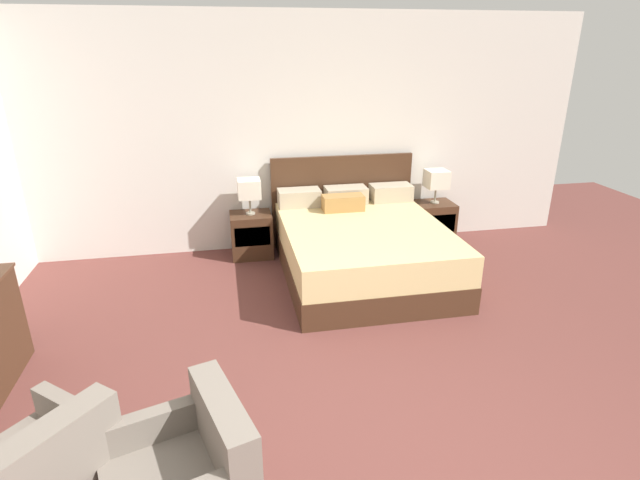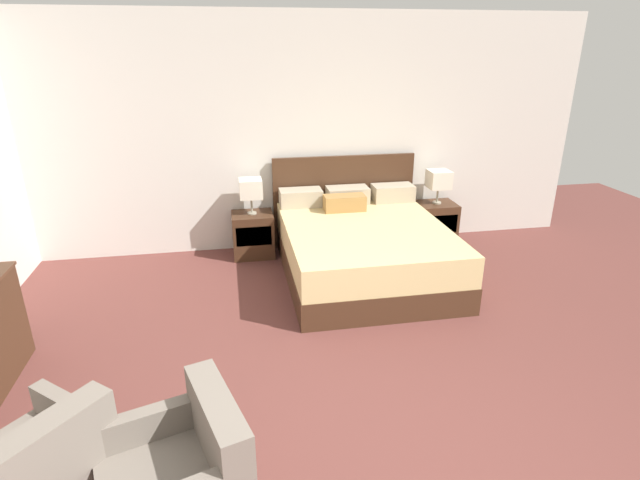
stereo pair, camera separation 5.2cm
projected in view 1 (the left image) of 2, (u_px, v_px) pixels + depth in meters
wall_back at (291, 135)px, 5.98m from camera, size 7.31×0.06×2.79m
bed at (362, 247)px, 5.51m from camera, size 1.78×2.11×1.14m
nightstand_left at (252, 235)px, 6.03m from camera, size 0.49×0.41×0.53m
nightstand_right at (433, 223)px, 6.45m from camera, size 0.49×0.41×0.53m
table_lamp_left at (249, 189)px, 5.82m from camera, size 0.26×0.26×0.42m
table_lamp_right at (437, 179)px, 6.24m from camera, size 0.26×0.26×0.42m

